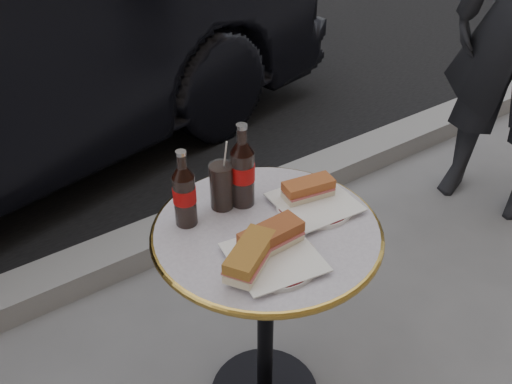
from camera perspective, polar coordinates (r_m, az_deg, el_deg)
curb at (r=2.57m, az=-11.02°, el=-5.20°), size 40.00×0.20×0.12m
bistro_table at (r=1.77m, az=0.95°, el=-12.90°), size 0.62×0.62×0.73m
plate_left at (r=1.41m, az=1.80°, el=-6.74°), size 0.28×0.28×0.01m
plate_right at (r=1.60m, az=5.86°, el=-1.20°), size 0.27×0.27×0.01m
sandwich_left_a at (r=1.37m, az=-0.61°, el=-6.54°), size 0.18×0.15×0.06m
sandwich_left_b at (r=1.42m, az=1.52°, el=-4.63°), size 0.17×0.08×0.06m
sandwich_right at (r=1.60m, az=5.24°, el=0.23°), size 0.15×0.09×0.05m
cola_bottle_left at (r=1.48m, az=-7.22°, el=0.37°), size 0.06×0.06×0.22m
cola_bottle_right at (r=1.54m, az=-1.38°, el=2.69°), size 0.07×0.07×0.25m
cola_glass at (r=1.56m, az=-3.47°, el=0.61°), size 0.08×0.08×0.14m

